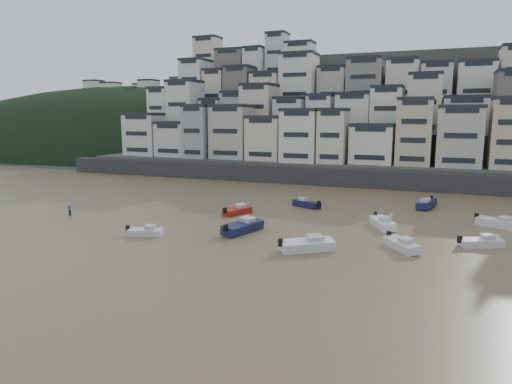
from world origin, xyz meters
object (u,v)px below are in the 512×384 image
at_px(boat_b, 402,243).
at_px(boat_h, 307,202).
at_px(boat_j, 145,231).
at_px(boat_c, 243,225).
at_px(boat_d, 481,241).
at_px(boat_i, 427,203).
at_px(boat_a, 307,243).
at_px(person_pink, 391,219).
at_px(boat_e, 383,221).
at_px(boat_f, 237,209).
at_px(person_blue, 70,210).
at_px(boat_g, 499,221).

bearing_deg(boat_b, boat_h, -175.96).
height_order(boat_b, boat_j, boat_b).
bearing_deg(boat_b, boat_c, -127.44).
distance_m(boat_d, boat_i, 20.99).
relative_size(boat_a, person_pink, 3.61).
height_order(boat_d, boat_e, boat_e).
relative_size(boat_d, boat_e, 0.84).
bearing_deg(boat_i, boat_f, -46.03).
relative_size(boat_d, boat_f, 0.97).
bearing_deg(person_pink, boat_c, -148.65).
relative_size(boat_f, person_blue, 2.95).
xyz_separation_m(boat_h, person_blue, (-29.73, -18.49, 0.16)).
xyz_separation_m(boat_d, person_blue, (-53.21, -4.35, 0.19)).
distance_m(boat_e, boat_f, 20.43).
height_order(boat_b, boat_e, boat_e).
distance_m(boat_c, boat_g, 32.65).
height_order(boat_a, boat_c, boat_c).
distance_m(boat_a, boat_j, 19.58).
relative_size(boat_c, boat_i, 1.11).
relative_size(boat_f, boat_h, 0.98).
xyz_separation_m(boat_a, boat_h, (-6.33, 22.66, -0.14)).
xyz_separation_m(boat_b, person_pink, (-2.08, 10.52, 0.13)).
xyz_separation_m(boat_g, person_pink, (-12.85, -4.24, 0.08)).
bearing_deg(boat_a, boat_d, -9.63).
xyz_separation_m(boat_e, person_blue, (-42.26, -9.18, 0.06)).
distance_m(boat_i, person_blue, 53.10).
bearing_deg(person_pink, boat_a, -115.79).
relative_size(boat_c, boat_j, 1.50).
distance_m(boat_c, boat_j, 11.67).
distance_m(boat_c, person_pink, 19.33).
bearing_deg(boat_b, boat_d, 82.52).
bearing_deg(boat_g, boat_b, -100.48).
bearing_deg(person_blue, person_pink, 13.73).
bearing_deg(person_blue, boat_j, -17.67).
bearing_deg(boat_c, person_blue, 106.53).
relative_size(boat_c, boat_g, 1.16).
bearing_deg(boat_a, boat_h, 69.57).
bearing_deg(boat_a, boat_g, 7.48).
relative_size(boat_e, boat_f, 1.16).
bearing_deg(boat_j, boat_e, 14.01).
bearing_deg(boat_i, person_blue, -48.86).
distance_m(person_blue, person_pink, 44.44).
distance_m(boat_a, person_pink, 16.34).
distance_m(boat_e, boat_g, 14.85).
xyz_separation_m(boat_i, person_pink, (-3.98, -13.90, 0.04)).
bearing_deg(boat_h, boat_d, 175.02).
distance_m(boat_e, boat_j, 29.53).
xyz_separation_m(boat_i, person_blue, (-47.14, -24.44, 0.04)).
distance_m(boat_j, person_blue, 17.32).
xyz_separation_m(boat_d, boat_f, (-31.37, 5.34, 0.02)).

